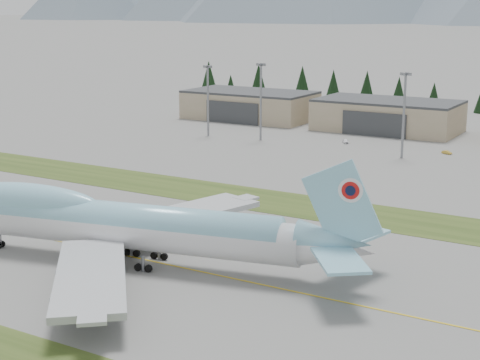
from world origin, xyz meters
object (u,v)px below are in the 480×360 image
Objects in this scene: hangar_left at (250,105)px; service_vehicle_a at (346,143)px; boeing_747_freighter at (126,225)px; service_vehicle_b at (447,154)px; hangar_center at (388,115)px.

hangar_left reaches higher than service_vehicle_a.
boeing_747_freighter is at bearing -67.27° from hangar_left.
boeing_747_freighter is 24.27× the size of service_vehicle_b.
service_vehicle_a is (-3.08, -29.60, -5.39)m from hangar_center.
hangar_center is (55.00, 0.00, 0.00)m from hangar_left.
boeing_747_freighter reaches higher than service_vehicle_b.
boeing_747_freighter is 1.60× the size of hangar_center.
boeing_747_freighter is 19.93× the size of service_vehicle_a.
service_vehicle_b is (32.44, -1.59, 0.00)m from service_vehicle_a.
hangar_left is 1.00× the size of hangar_center.
hangar_center reaches higher than service_vehicle_b.
hangar_center is 15.16× the size of service_vehicle_b.
service_vehicle_a is at bearing 83.35° from boeing_747_freighter.
hangar_left is 15.16× the size of service_vehicle_b.
service_vehicle_b is at bearing -35.48° from service_vehicle_a.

